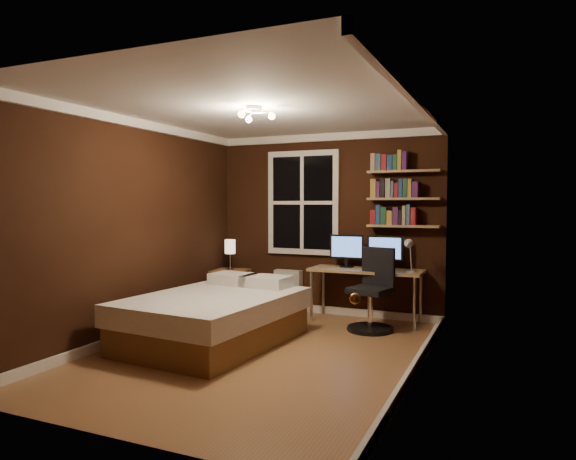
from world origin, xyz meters
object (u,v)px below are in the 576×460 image
at_px(radiator, 288,291).
at_px(office_chair, 372,299).
at_px(monitor_left, 347,251).
at_px(bedside_lamp, 230,255).
at_px(desk, 366,274).
at_px(monitor_right, 385,252).
at_px(nightstand, 230,290).
at_px(bed, 215,317).
at_px(desk_lamp, 410,255).

relative_size(radiator, office_chair, 0.59).
bearing_deg(radiator, monitor_left, -7.04).
bearing_deg(office_chair, bedside_lamp, -173.51).
xyz_separation_m(radiator, office_chair, (1.37, -0.59, 0.09)).
distance_m(desk, monitor_right, 0.37).
xyz_separation_m(monitor_right, office_chair, (-0.04, -0.47, -0.53)).
bearing_deg(monitor_right, office_chair, -95.18).
bearing_deg(desk, bedside_lamp, -176.16).
height_order(nightstand, monitor_right, monitor_right).
height_order(bedside_lamp, radiator, bedside_lamp).
bearing_deg(monitor_right, desk, -162.70).
xyz_separation_m(nightstand, monitor_left, (1.67, 0.20, 0.61)).
bearing_deg(nightstand, monitor_right, -1.76).
bearing_deg(bed, nightstand, 119.03).
bearing_deg(office_chair, nightstand, -173.51).
xyz_separation_m(monitor_left, monitor_right, (0.51, 0.00, 0.00)).
height_order(radiator, monitor_left, monitor_left).
distance_m(monitor_left, monitor_right, 0.51).
height_order(bedside_lamp, desk, bedside_lamp).
relative_size(bed, desk, 1.44).
distance_m(desk, desk_lamp, 0.67).
xyz_separation_m(bedside_lamp, monitor_right, (2.18, 0.20, 0.10)).
bearing_deg(bedside_lamp, desk_lamp, -0.47).
xyz_separation_m(bed, radiator, (0.07, 1.86, 0.01)).
distance_m(monitor_right, office_chair, 0.71).
height_order(radiator, office_chair, office_chair).
bearing_deg(nightstand, bedside_lamp, 0.00).
bearing_deg(monitor_left, bed, -119.08).
bearing_deg(office_chair, radiator, 170.57).
xyz_separation_m(desk, monitor_right, (0.23, 0.07, 0.28)).
height_order(bed, office_chair, office_chair).
bearing_deg(monitor_right, bedside_lamp, -174.67).
height_order(bed, radiator, bed).
bearing_deg(desk_lamp, monitor_right, 147.68).
xyz_separation_m(desk, office_chair, (0.19, -0.40, -0.25)).
bearing_deg(desk_lamp, radiator, 169.26).
bearing_deg(nightstand, bed, -72.77).
relative_size(bed, bedside_lamp, 4.81).
bearing_deg(bedside_lamp, nightstand, 0.00).
bearing_deg(office_chair, desk_lamp, 45.94).
distance_m(bed, office_chair, 1.92).
bearing_deg(bed, desk, 57.91).
height_order(desk_lamp, office_chair, desk_lamp).
xyz_separation_m(bedside_lamp, desk_lamp, (2.54, -0.02, 0.10)).
height_order(bed, monitor_left, monitor_left).
relative_size(bed, desk_lamp, 4.75).
relative_size(radiator, monitor_left, 1.29).
relative_size(monitor_right, desk_lamp, 1.04).
height_order(monitor_left, desk_lamp, desk_lamp).
distance_m(nightstand, monitor_left, 1.79).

